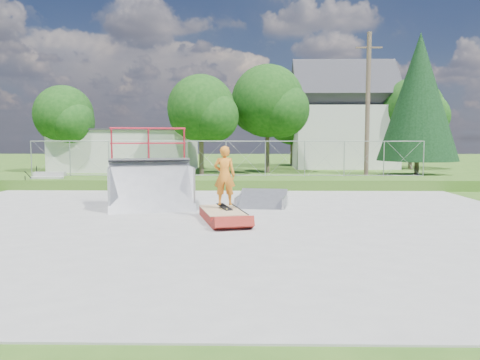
% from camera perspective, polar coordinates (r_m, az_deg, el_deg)
% --- Properties ---
extents(ground, '(120.00, 120.00, 0.00)m').
position_cam_1_polar(ground, '(13.53, -3.77, -5.22)').
color(ground, '#305A19').
rests_on(ground, ground).
extents(concrete_pad, '(20.00, 16.00, 0.04)m').
position_cam_1_polar(concrete_pad, '(13.52, -3.77, -5.14)').
color(concrete_pad, '#969693').
rests_on(concrete_pad, ground).
extents(grass_berm, '(24.00, 3.00, 0.50)m').
position_cam_1_polar(grass_berm, '(22.89, -1.82, -0.35)').
color(grass_berm, '#305A19').
rests_on(grass_berm, ground).
extents(grind_box, '(1.57, 2.40, 0.33)m').
position_cam_1_polar(grind_box, '(13.83, -2.20, -4.29)').
color(grind_box, maroon).
rests_on(grind_box, concrete_pad).
extents(quarter_pipe, '(3.32, 3.02, 2.81)m').
position_cam_1_polar(quarter_pipe, '(16.22, -10.84, 1.41)').
color(quarter_pipe, gray).
rests_on(quarter_pipe, concrete_pad).
extents(flat_bank_ramp, '(1.94, 2.03, 0.52)m').
position_cam_1_polar(flat_bank_ramp, '(16.56, 2.68, -2.41)').
color(flat_bank_ramp, gray).
rests_on(flat_bank_ramp, concrete_pad).
extents(skateboard, '(0.54, 0.81, 0.13)m').
position_cam_1_polar(skateboard, '(13.96, -1.89, -3.34)').
color(skateboard, black).
rests_on(skateboard, grind_box).
extents(skater, '(0.66, 0.45, 1.76)m').
position_cam_1_polar(skater, '(13.86, -1.90, 0.25)').
color(skater, orange).
rests_on(skater, grind_box).
extents(concrete_stairs, '(1.50, 1.60, 0.80)m').
position_cam_1_polar(concrete_stairs, '(24.06, -22.59, -0.12)').
color(concrete_stairs, '#969693').
rests_on(concrete_stairs, ground).
extents(chain_link_fence, '(20.00, 0.06, 1.80)m').
position_cam_1_polar(chain_link_fence, '(23.81, -1.71, 2.63)').
color(chain_link_fence, '#9DA1A6').
rests_on(chain_link_fence, grass_berm).
extents(utility_building_flat, '(10.00, 6.00, 3.00)m').
position_cam_1_polar(utility_building_flat, '(36.43, -13.55, 3.50)').
color(utility_building_flat, silver).
rests_on(utility_building_flat, ground).
extents(gable_house, '(8.40, 6.08, 8.94)m').
position_cam_1_polar(gable_house, '(40.07, 12.41, 7.00)').
color(gable_house, silver).
rests_on(gable_house, ground).
extents(utility_pole, '(0.24, 0.24, 8.00)m').
position_cam_1_polar(utility_pole, '(26.11, 15.29, 8.38)').
color(utility_pole, brown).
rests_on(utility_pole, ground).
extents(tree_left_near, '(4.76, 4.48, 6.65)m').
position_cam_1_polar(tree_left_near, '(31.28, -4.34, 8.41)').
color(tree_left_near, brown).
rests_on(tree_left_near, ground).
extents(tree_center, '(5.44, 5.12, 7.60)m').
position_cam_1_polar(tree_center, '(33.20, 3.90, 9.27)').
color(tree_center, brown).
rests_on(tree_center, ground).
extents(tree_left_far, '(4.42, 4.16, 6.18)m').
position_cam_1_polar(tree_left_far, '(35.56, -20.45, 7.21)').
color(tree_left_far, brown).
rests_on(tree_left_far, ground).
extents(tree_right_far, '(5.10, 4.80, 7.12)m').
position_cam_1_polar(tree_right_far, '(39.41, 20.66, 7.85)').
color(tree_right_far, brown).
rests_on(tree_right_far, ground).
extents(tree_back_mid, '(4.08, 3.84, 5.70)m').
position_cam_1_polar(tree_back_mid, '(41.34, 6.70, 6.73)').
color(tree_back_mid, brown).
rests_on(tree_back_mid, ground).
extents(conifer_tree, '(5.04, 5.04, 9.10)m').
position_cam_1_polar(conifer_tree, '(32.27, 20.97, 9.43)').
color(conifer_tree, brown).
rests_on(conifer_tree, ground).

